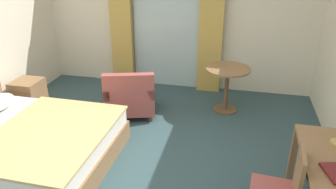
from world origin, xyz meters
TOP-DOWN VIEW (x-y plane):
  - ground at (0.00, 0.00)m, footprint 5.63×6.60m
  - wall_back at (0.00, 3.04)m, footprint 5.23×0.12m
  - balcony_glass_door at (-0.19, 2.96)m, footprint 1.23×0.02m
  - curtain_panel_left at (-1.03, 2.86)m, footprint 0.41×0.10m
  - curtain_panel_right at (0.64, 2.86)m, footprint 0.43×0.10m
  - bed at (-1.35, 0.08)m, footprint 2.10×1.78m
  - nightstand at (-2.16, 1.39)m, footprint 0.43×0.46m
  - desk_chair at (1.67, -0.33)m, footprint 0.45×0.44m
  - armchair_by_window at (-0.47, 1.61)m, footprint 0.95×0.94m
  - round_cafe_table at (1.02, 2.09)m, footprint 0.71×0.71m

SIDE VIEW (x-z plane):
  - ground at x=0.00m, z-range -0.10..0.00m
  - nightstand at x=-2.16m, z-range 0.00..0.52m
  - bed at x=-1.35m, z-range -0.23..0.77m
  - armchair_by_window at x=-0.47m, z-range -0.07..0.73m
  - desk_chair at x=1.67m, z-range 0.05..0.96m
  - round_cafe_table at x=1.02m, z-range 0.18..0.93m
  - balcony_glass_door at x=-0.19m, z-range 0.00..2.38m
  - curtain_panel_left at x=-1.03m, z-range 0.00..2.43m
  - curtain_panel_right at x=0.64m, z-range 0.00..2.43m
  - wall_back at x=0.00m, z-range 0.00..2.71m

